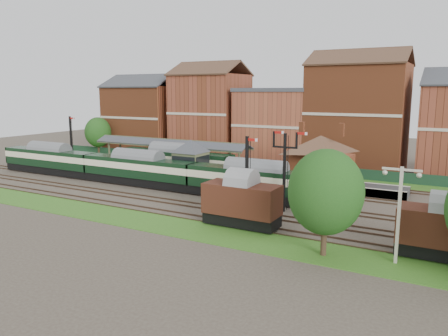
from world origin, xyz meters
The scene contains 20 objects.
ground centered at (0.00, 0.00, 0.00)m, with size 160.00×160.00×0.00m, color #473D33.
grass_back centered at (0.00, 16.00, 0.03)m, with size 90.00×4.50×0.06m, color #2D6619.
grass_front centered at (0.00, -12.00, 0.03)m, with size 90.00×5.00×0.06m, color #2D6619.
fence centered at (0.00, 18.00, 0.75)m, with size 90.00×0.12×1.50m, color #193823.
platform centered at (-5.00, 9.75, 0.50)m, with size 55.00×3.40×1.00m, color #2D2D2D.
signal_box centered at (-3.00, 3.25, 3.19)m, with size 5.40×5.40×6.00m.
brick_hut centered at (5.00, 3.25, 1.20)m, with size 3.20×2.64×2.94m.
station_building centered at (12.00, 9.75, 3.96)m, with size 8.10×8.10×5.90m.
canopy centered at (-11.00, 9.75, 4.58)m, with size 26.00×3.89×4.08m.
semaphore_bracket centered at (12.04, -2.50, 4.63)m, with size 3.60×0.25×8.18m.
semaphore_platform_end centered at (-29.98, 8.00, 4.16)m, with size 1.23×0.25×8.00m.
semaphore_siding centered at (10.02, -7.00, 4.16)m, with size 1.23×0.25×8.00m.
yard_lamp centered at (24.00, -11.50, 3.99)m, with size 2.60×0.22×7.00m.
town_backdrop centered at (-0.18, 25.00, 7.00)m, with size 69.00×10.00×16.00m.
dmu_train centered at (-8.98, 0.00, 2.27)m, with size 50.20×2.64×3.86m.
platform_railcar centered at (-7.79, 6.50, 2.39)m, with size 17.72×2.79×4.08m.
goods_van_a centered at (10.49, -9.00, 2.33)m, with size 6.81×2.95×4.13m.
goods_van_b centered at (26.89, -9.00, 2.22)m, with size 6.47×2.81×3.93m.
tree_far centered at (19.06, -12.50, 4.86)m, with size 5.51×5.51×8.04m.
tree_back centered at (-33.73, 17.89, 4.37)m, with size 4.95×4.95×7.23m.
Camera 1 is at (27.56, -43.11, 12.09)m, focal length 35.00 mm.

